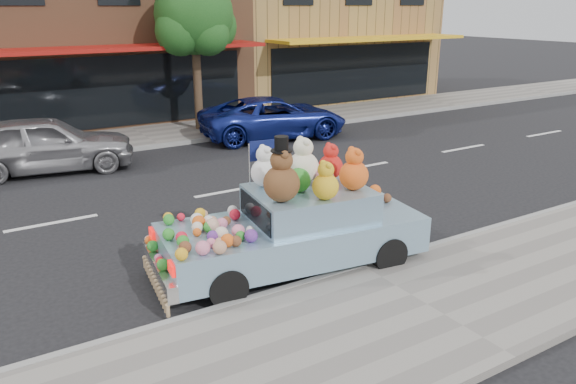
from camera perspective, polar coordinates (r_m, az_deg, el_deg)
ground at (r=13.44m, az=-5.93°, el=0.10°), size 120.00×120.00×0.00m
near_sidewalk at (r=8.51m, az=13.93°, el=-11.34°), size 60.00×3.00×0.12m
far_sidewalk at (r=19.30m, az=-14.43°, el=5.45°), size 60.00×3.00×0.12m
near_kerb at (r=9.47m, az=7.49°, el=-7.67°), size 60.00×0.12×0.13m
far_kerb at (r=17.91m, az=-12.96°, el=4.59°), size 60.00×0.12×0.13m
storefront_mid at (r=24.15m, az=-19.25°, el=16.13°), size 10.00×9.80×7.30m
storefront_right at (r=28.15m, az=1.87°, el=17.29°), size 10.00×9.80×7.30m
street_tree at (r=19.59m, az=-9.47°, el=16.70°), size 3.00×2.70×5.22m
car_silver at (r=16.06m, az=-23.44°, el=4.50°), size 4.67×2.52×1.51m
car_blue at (r=18.73m, az=-1.45°, el=7.58°), size 5.17×2.99×1.36m
art_car at (r=9.25m, az=0.59°, el=-3.13°), size 4.67×2.29×2.37m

